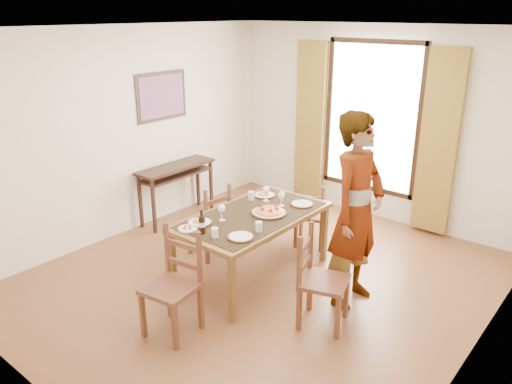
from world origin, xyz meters
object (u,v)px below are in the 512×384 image
Objects in this scene: dining_table at (253,220)px; pasta_platter at (269,210)px; console_table at (176,173)px; man at (357,211)px.

pasta_platter reaches higher than dining_table.
console_table is 2.10m from pasta_platter.
man is 1.00m from pasta_platter.
console_table is at bearing 86.68° from man.
console_table is 0.68× the size of dining_table.
dining_table is 4.40× the size of pasta_platter.
console_table is 2.01m from dining_table.
dining_table is 0.89× the size of man.
dining_table is 0.21m from pasta_platter.
pasta_platter reaches higher than console_table.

